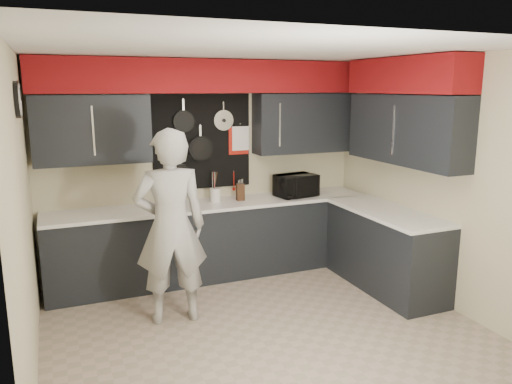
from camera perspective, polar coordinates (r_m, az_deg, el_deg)
name	(u,v)px	position (r m, az deg, el deg)	size (l,w,h in m)	color
ground	(261,326)	(5.03, 0.58, -15.03)	(4.00, 4.00, 0.00)	tan
back_wall_assembly	(209,110)	(6.00, -5.36, 9.29)	(4.00, 0.36, 2.60)	beige
right_wall_assembly	(410,119)	(5.69, 17.14, 8.00)	(0.36, 3.50, 2.60)	beige
left_wall_assembly	(23,212)	(4.25, -25.05, -2.07)	(0.05, 3.50, 2.60)	beige
base_cabinets	(262,242)	(6.00, 0.68, -5.76)	(3.95, 2.20, 0.92)	black
microwave	(296,186)	(6.32, 4.59, 0.74)	(0.50, 0.34, 0.28)	black
knife_block	(240,192)	(6.09, -1.80, 0.00)	(0.09, 0.09, 0.20)	#311B0F
utensil_crock	(215,195)	(6.03, -4.67, -0.34)	(0.13, 0.13, 0.17)	white
coffee_maker	(172,190)	(5.90, -9.60, 0.20)	(0.24, 0.27, 0.34)	black
person	(171,227)	(4.88, -9.73, -3.99)	(0.70, 0.46, 1.91)	#B9B9B6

